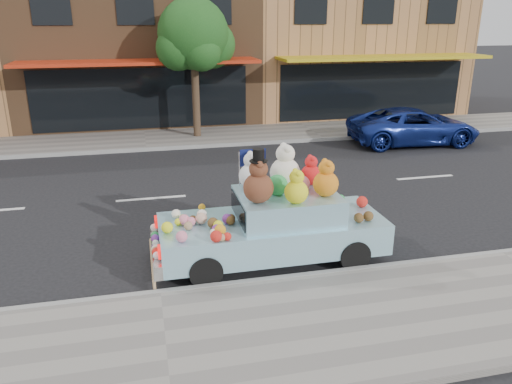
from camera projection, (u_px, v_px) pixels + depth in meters
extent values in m
plane|color=black|center=(151.00, 199.00, 13.11)|extent=(120.00, 120.00, 0.00)
cube|color=gray|center=(166.00, 348.00, 7.12)|extent=(60.00, 3.00, 0.12)
cube|color=gray|center=(145.00, 140.00, 19.05)|extent=(60.00, 3.00, 0.12)
cube|color=gray|center=(161.00, 294.00, 8.50)|extent=(60.00, 0.12, 0.13)
cube|color=gray|center=(146.00, 149.00, 17.67)|extent=(60.00, 0.12, 0.13)
cube|color=brown|center=(137.00, 40.00, 22.95)|extent=(10.00, 8.00, 7.00)
cube|color=black|center=(142.00, 99.00, 19.96)|extent=(8.50, 0.06, 2.40)
cube|color=#B22810|center=(139.00, 62.00, 18.66)|extent=(9.00, 1.80, 0.12)
cube|color=black|center=(50.00, 2.00, 18.12)|extent=(1.40, 0.06, 1.60)
cube|color=black|center=(135.00, 3.00, 18.76)|extent=(1.40, 0.06, 1.60)
cube|color=black|center=(214.00, 3.00, 19.40)|extent=(1.40, 0.06, 1.60)
cube|color=#AB7547|center=(340.00, 37.00, 25.09)|extent=(10.00, 8.00, 7.00)
cube|color=black|center=(372.00, 91.00, 22.11)|extent=(8.50, 0.06, 2.40)
cube|color=gold|center=(384.00, 57.00, 20.80)|extent=(9.00, 1.80, 0.12)
cube|color=black|center=(311.00, 4.00, 20.26)|extent=(1.40, 0.06, 1.60)
cube|color=black|center=(379.00, 4.00, 20.90)|extent=(1.40, 0.06, 1.60)
cube|color=black|center=(443.00, 4.00, 21.55)|extent=(1.40, 0.06, 1.60)
cylinder|color=#38281C|center=(196.00, 97.00, 18.97)|extent=(0.28, 0.28, 3.20)
sphere|color=#113E13|center=(193.00, 34.00, 18.19)|extent=(2.60, 2.60, 2.60)
sphere|color=#113E13|center=(211.00, 44.00, 18.75)|extent=(1.80, 1.80, 1.80)
sphere|color=#113E13|center=(178.00, 48.00, 18.05)|extent=(1.60, 1.60, 1.60)
sphere|color=#113E13|center=(201.00, 52.00, 17.88)|extent=(1.40, 1.40, 1.40)
sphere|color=#113E13|center=(184.00, 42.00, 18.78)|extent=(1.60, 1.60, 1.60)
imported|color=navy|center=(413.00, 126.00, 18.52)|extent=(4.92, 2.51, 1.33)
cylinder|color=black|center=(354.00, 255.00, 9.36)|extent=(0.60, 0.20, 0.60)
cylinder|color=black|center=(325.00, 223.00, 10.79)|extent=(0.60, 0.20, 0.60)
cylinder|color=black|center=(206.00, 271.00, 8.76)|extent=(0.60, 0.20, 0.60)
cylinder|color=black|center=(196.00, 235.00, 10.19)|extent=(0.60, 0.20, 0.60)
cube|color=#97CDE1|center=(272.00, 233.00, 9.69)|extent=(4.30, 1.70, 0.60)
cube|color=#97CDE1|center=(287.00, 206.00, 9.57)|extent=(1.90, 1.50, 0.50)
cube|color=silver|center=(156.00, 252.00, 9.27)|extent=(0.16, 1.78, 0.26)
cube|color=red|center=(160.00, 252.00, 8.55)|extent=(0.06, 0.28, 0.16)
cube|color=red|center=(156.00, 222.00, 9.79)|extent=(0.06, 0.28, 0.16)
cube|color=black|center=(239.00, 210.00, 9.37)|extent=(0.04, 1.30, 0.40)
sphere|color=#572B18|center=(258.00, 188.00, 8.93)|extent=(0.55, 0.55, 0.55)
sphere|color=#572B18|center=(258.00, 169.00, 8.82)|extent=(0.34, 0.34, 0.34)
sphere|color=#572B18|center=(260.00, 165.00, 8.67)|extent=(0.13, 0.13, 0.13)
sphere|color=#572B18|center=(257.00, 161.00, 8.89)|extent=(0.13, 0.13, 0.13)
cylinder|color=black|center=(258.00, 161.00, 8.77)|extent=(0.33, 0.33, 0.02)
cylinder|color=black|center=(258.00, 155.00, 8.73)|extent=(0.21, 0.21, 0.22)
sphere|color=#F2E2C0|center=(285.00, 173.00, 9.72)|extent=(0.60, 0.60, 0.60)
sphere|color=#F2E2C0|center=(285.00, 154.00, 9.59)|extent=(0.37, 0.37, 0.37)
sphere|color=#F2E2C0|center=(287.00, 149.00, 9.43)|extent=(0.14, 0.14, 0.14)
sphere|color=#F2E2C0|center=(284.00, 146.00, 9.67)|extent=(0.14, 0.14, 0.14)
sphere|color=#C86A12|center=(326.00, 184.00, 9.27)|extent=(0.48, 0.48, 0.48)
sphere|color=#C86A12|center=(326.00, 168.00, 9.17)|extent=(0.30, 0.30, 0.30)
sphere|color=#C86A12|center=(329.00, 164.00, 9.04)|extent=(0.11, 0.11, 0.11)
sphere|color=#C86A12|center=(325.00, 161.00, 9.23)|extent=(0.11, 0.11, 0.11)
sphere|color=red|center=(311.00, 175.00, 9.91)|extent=(0.41, 0.41, 0.41)
sphere|color=red|center=(311.00, 162.00, 9.83)|extent=(0.25, 0.25, 0.25)
sphere|color=red|center=(313.00, 159.00, 9.72)|extent=(0.10, 0.10, 0.10)
sphere|color=red|center=(310.00, 157.00, 9.88)|extent=(0.10, 0.10, 0.10)
sphere|color=silver|center=(251.00, 176.00, 9.69)|extent=(0.50, 0.50, 0.50)
sphere|color=silver|center=(251.00, 160.00, 9.58)|extent=(0.31, 0.31, 0.31)
sphere|color=silver|center=(253.00, 157.00, 9.45)|extent=(0.12, 0.12, 0.12)
sphere|color=silver|center=(250.00, 154.00, 9.65)|extent=(0.12, 0.12, 0.12)
sphere|color=gold|center=(296.00, 192.00, 8.91)|extent=(0.43, 0.43, 0.43)
sphere|color=gold|center=(297.00, 177.00, 8.82)|extent=(0.27, 0.27, 0.27)
sphere|color=gold|center=(298.00, 174.00, 8.70)|extent=(0.10, 0.10, 0.10)
sphere|color=gold|center=(295.00, 171.00, 8.87)|extent=(0.10, 0.10, 0.10)
sphere|color=#25893E|center=(277.00, 185.00, 9.38)|extent=(0.40, 0.40, 0.40)
sphere|color=#D26980|center=(302.00, 184.00, 9.55)|extent=(0.32, 0.32, 0.32)
sphere|color=#D26980|center=(184.00, 220.00, 9.29)|extent=(0.20, 0.20, 0.20)
sphere|color=beige|center=(202.00, 215.00, 9.54)|extent=(0.20, 0.20, 0.20)
sphere|color=#D26980|center=(191.00, 221.00, 9.26)|extent=(0.17, 0.17, 0.17)
sphere|color=beige|center=(213.00, 233.00, 8.83)|extent=(0.14, 0.14, 0.14)
sphere|color=red|center=(227.00, 236.00, 8.65)|extent=(0.15, 0.15, 0.15)
sphere|color=red|center=(216.00, 236.00, 8.59)|extent=(0.21, 0.21, 0.21)
sphere|color=#732B85|center=(217.00, 229.00, 8.90)|extent=(0.18, 0.18, 0.18)
sphere|color=yellow|center=(183.00, 218.00, 9.41)|extent=(0.16, 0.16, 0.16)
sphere|color=#4E3416|center=(193.00, 219.00, 9.40)|extent=(0.14, 0.14, 0.14)
sphere|color=orange|center=(220.00, 230.00, 8.83)|extent=(0.21, 0.21, 0.21)
sphere|color=beige|center=(176.00, 214.00, 9.59)|extent=(0.18, 0.18, 0.18)
sphere|color=white|center=(165.00, 228.00, 9.00)|extent=(0.16, 0.16, 0.16)
sphere|color=orange|center=(202.00, 207.00, 9.97)|extent=(0.14, 0.14, 0.14)
sphere|color=#732B85|center=(227.00, 219.00, 9.35)|extent=(0.19, 0.19, 0.19)
sphere|color=yellow|center=(218.00, 225.00, 9.06)|extent=(0.19, 0.19, 0.19)
sphere|color=yellow|center=(178.00, 222.00, 9.28)|extent=(0.14, 0.14, 0.14)
sphere|color=yellow|center=(167.00, 227.00, 8.94)|extent=(0.21, 0.21, 0.21)
sphere|color=#4E3416|center=(213.00, 223.00, 9.14)|extent=(0.21, 0.21, 0.21)
sphere|color=#4E3416|center=(231.00, 218.00, 9.44)|extent=(0.15, 0.15, 0.15)
sphere|color=#91714F|center=(188.00, 226.00, 9.07)|extent=(0.16, 0.16, 0.16)
sphere|color=#D26980|center=(166.00, 227.00, 9.02)|extent=(0.16, 0.16, 0.16)
sphere|color=#D26980|center=(182.00, 237.00, 8.58)|extent=(0.21, 0.21, 0.21)
sphere|color=#4E3416|center=(230.00, 220.00, 9.30)|extent=(0.17, 0.17, 0.17)
sphere|color=#91714F|center=(222.00, 237.00, 8.62)|extent=(0.14, 0.14, 0.14)
sphere|color=#D8A88C|center=(201.00, 218.00, 9.31)|extent=(0.22, 0.22, 0.22)
sphere|color=white|center=(157.00, 255.00, 8.69)|extent=(0.13, 0.13, 0.13)
sphere|color=#25893E|center=(155.00, 235.00, 9.46)|extent=(0.15, 0.15, 0.15)
sphere|color=red|center=(156.00, 252.00, 8.77)|extent=(0.17, 0.17, 0.17)
sphere|color=beige|center=(156.00, 249.00, 8.87)|extent=(0.17, 0.17, 0.17)
sphere|color=#91714F|center=(156.00, 251.00, 8.83)|extent=(0.17, 0.17, 0.17)
sphere|color=beige|center=(156.00, 243.00, 9.18)|extent=(0.12, 0.12, 0.12)
sphere|color=beige|center=(154.00, 228.00, 9.81)|extent=(0.15, 0.15, 0.15)
sphere|color=#732B85|center=(155.00, 238.00, 9.33)|extent=(0.16, 0.16, 0.16)
sphere|color=#4E3416|center=(359.00, 218.00, 9.39)|extent=(0.19, 0.19, 0.19)
sphere|color=#25893E|center=(340.00, 199.00, 10.33)|extent=(0.20, 0.20, 0.20)
sphere|color=#4E3416|center=(368.00, 216.00, 9.47)|extent=(0.19, 0.19, 0.19)
sphere|color=red|center=(362.00, 202.00, 10.14)|extent=(0.23, 0.23, 0.23)
cylinder|color=#997A54|center=(154.00, 286.00, 8.55)|extent=(0.06, 0.06, 0.17)
sphere|color=#997A54|center=(154.00, 281.00, 8.52)|extent=(0.07, 0.07, 0.07)
cylinder|color=#997A54|center=(154.00, 283.00, 8.63)|extent=(0.06, 0.06, 0.17)
sphere|color=#997A54|center=(154.00, 279.00, 8.60)|extent=(0.07, 0.07, 0.07)
cylinder|color=#997A54|center=(154.00, 281.00, 8.72)|extent=(0.06, 0.06, 0.17)
sphere|color=#997A54|center=(154.00, 276.00, 8.69)|extent=(0.07, 0.07, 0.07)
cylinder|color=#997A54|center=(154.00, 278.00, 8.81)|extent=(0.06, 0.06, 0.17)
sphere|color=#997A54|center=(153.00, 273.00, 8.78)|extent=(0.07, 0.07, 0.07)
cylinder|color=#997A54|center=(154.00, 276.00, 8.89)|extent=(0.06, 0.06, 0.17)
sphere|color=#997A54|center=(153.00, 271.00, 8.86)|extent=(0.07, 0.07, 0.07)
cylinder|color=#997A54|center=(153.00, 273.00, 8.98)|extent=(0.06, 0.06, 0.17)
sphere|color=#997A54|center=(153.00, 268.00, 8.95)|extent=(0.07, 0.07, 0.07)
cylinder|color=#997A54|center=(153.00, 271.00, 9.07)|extent=(0.06, 0.06, 0.17)
sphere|color=#997A54|center=(153.00, 266.00, 9.04)|extent=(0.07, 0.07, 0.07)
cylinder|color=#997A54|center=(153.00, 268.00, 9.15)|extent=(0.06, 0.06, 0.17)
sphere|color=#997A54|center=(153.00, 264.00, 9.12)|extent=(0.07, 0.07, 0.07)
cylinder|color=#997A54|center=(153.00, 266.00, 9.24)|extent=(0.06, 0.06, 0.17)
sphere|color=#997A54|center=(153.00, 261.00, 9.21)|extent=(0.07, 0.07, 0.07)
cylinder|color=#997A54|center=(153.00, 263.00, 9.33)|extent=(0.06, 0.06, 0.17)
sphere|color=#997A54|center=(152.00, 259.00, 9.30)|extent=(0.07, 0.07, 0.07)
cylinder|color=#997A54|center=(153.00, 261.00, 9.42)|extent=(0.06, 0.06, 0.17)
sphere|color=#997A54|center=(152.00, 257.00, 9.38)|extent=(0.07, 0.07, 0.07)
cylinder|color=#997A54|center=(152.00, 259.00, 9.50)|extent=(0.06, 0.06, 0.17)
sphere|color=#997A54|center=(152.00, 254.00, 9.47)|extent=(0.07, 0.07, 0.07)
cylinder|color=#997A54|center=(152.00, 257.00, 9.59)|extent=(0.06, 0.06, 0.17)
sphere|color=#997A54|center=(152.00, 252.00, 9.56)|extent=(0.07, 0.07, 0.07)
cylinder|color=#997A54|center=(152.00, 255.00, 9.68)|extent=(0.06, 0.06, 0.17)
sphere|color=#997A54|center=(152.00, 250.00, 9.64)|extent=(0.07, 0.07, 0.07)
cylinder|color=#997A54|center=(152.00, 252.00, 9.76)|extent=(0.06, 0.06, 0.17)
sphere|color=#997A54|center=(151.00, 248.00, 9.73)|extent=(0.07, 0.07, 0.07)
cylinder|color=#997A54|center=(152.00, 250.00, 9.85)|extent=(0.06, 0.06, 0.17)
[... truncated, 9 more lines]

